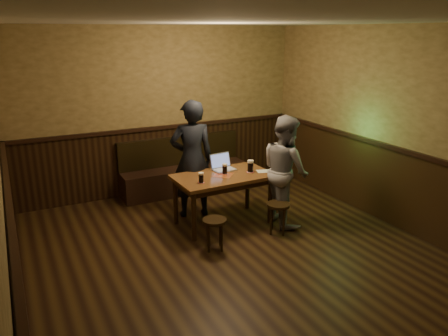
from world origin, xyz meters
TOP-DOWN VIEW (x-y plane):
  - room at (0.00, 0.22)m, footprint 5.04×6.04m
  - bench at (0.29, 2.75)m, footprint 2.20×0.50m
  - pub_table at (0.29, 1.22)m, footprint 1.40×0.83m
  - stool_left at (-0.17, 0.55)m, footprint 0.41×0.41m
  - stool_right at (0.82, 0.58)m, footprint 0.36×0.36m
  - pint_left at (-0.12, 1.06)m, footprint 0.09×0.09m
  - pint_mid at (0.34, 1.26)m, footprint 0.10×0.10m
  - pint_right at (0.71, 1.17)m, footprint 0.12×0.12m
  - laptop at (0.40, 1.46)m, footprint 0.35×0.29m
  - menu at (0.91, 1.10)m, footprint 0.26×0.21m
  - person_suit at (0.02, 1.71)m, footprint 0.72×0.55m
  - person_grey at (1.11, 0.86)m, footprint 0.68×0.83m

SIDE VIEW (x-z plane):
  - bench at x=0.29m, z-range -0.16..0.79m
  - stool_left at x=-0.17m, z-range 0.12..0.54m
  - stool_right at x=0.82m, z-range 0.13..0.56m
  - pub_table at x=0.29m, z-range 0.27..1.01m
  - menu at x=0.91m, z-range 0.74..0.74m
  - person_grey at x=1.11m, z-range 0.00..1.60m
  - laptop at x=0.40m, z-range 0.68..0.92m
  - pint_left at x=-0.12m, z-range 0.74..0.88m
  - pint_mid at x=0.34m, z-range 0.74..0.89m
  - pint_right at x=0.71m, z-range 0.74..0.92m
  - person_suit at x=0.02m, z-range 0.00..1.77m
  - room at x=0.00m, z-range -0.22..2.62m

